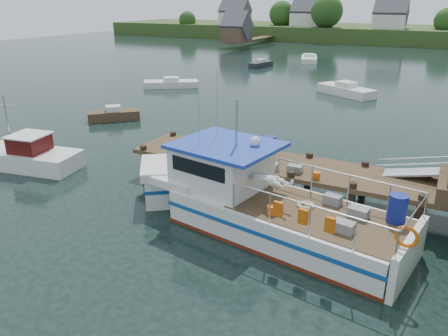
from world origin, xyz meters
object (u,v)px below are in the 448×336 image
at_px(lobster_boat, 253,200).
at_px(work_boat, 19,155).
at_px(moored_a, 171,83).
at_px(dock, 415,165).
at_px(moored_d, 309,59).
at_px(moored_e, 261,64).
at_px(moored_rowboat, 114,115).
at_px(moored_b, 346,90).

bearing_deg(lobster_boat, work_boat, -171.81).
height_order(lobster_boat, moored_a, lobster_boat).
distance_m(work_boat, moored_a, 22.84).
bearing_deg(dock, moored_a, 141.50).
distance_m(dock, moored_a, 30.74).
bearing_deg(lobster_boat, moored_a, 139.41).
relative_size(lobster_boat, moored_d, 1.85).
height_order(moored_a, moored_d, moored_d).
bearing_deg(moored_a, work_boat, -89.29).
bearing_deg(dock, moored_d, 111.54).
bearing_deg(moored_e, moored_rowboat, -86.24).
relative_size(moored_rowboat, moored_b, 0.60).
distance_m(moored_rowboat, moored_d, 38.06).
relative_size(moored_a, moored_e, 1.38).
relative_size(work_boat, moored_d, 1.11).
xyz_separation_m(moored_a, moored_e, (2.62, 16.90, 0.02)).
xyz_separation_m(dock, moored_e, (-21.39, 36.00, -1.85)).
bearing_deg(moored_e, moored_d, 67.48).
relative_size(lobster_boat, moored_a, 2.17).
bearing_deg(moored_d, moored_rowboat, -81.49).
relative_size(dock, work_boat, 2.32).
height_order(work_boat, moored_d, work_boat).
bearing_deg(moored_d, moored_b, -51.87).
height_order(moored_b, moored_d, moored_b).
distance_m(dock, moored_d, 47.76).
xyz_separation_m(work_boat, moored_d, (1.21, 47.51, -0.21)).
height_order(moored_rowboat, moored_d, moored_rowboat).
bearing_deg(moored_rowboat, work_boat, -92.40).
xyz_separation_m(work_boat, moored_a, (-5.28, 22.22, -0.23)).
bearing_deg(moored_a, moored_d, 62.93).
distance_m(moored_rowboat, moored_e, 29.55).
bearing_deg(dock, moored_rowboat, 162.59).
relative_size(lobster_boat, moored_rowboat, 3.44).
bearing_deg(lobster_boat, dock, 43.08).
bearing_deg(work_boat, moored_d, 78.89).
bearing_deg(moored_a, moored_b, 1.16).
bearing_deg(moored_a, moored_rowboat, -87.57).
bearing_deg(moored_rowboat, moored_d, 71.88).
bearing_deg(work_boat, moored_e, 84.24).
bearing_deg(moored_a, lobster_boat, -62.95).
bearing_deg(moored_rowboat, dock, -30.88).
xyz_separation_m(moored_d, moored_e, (-3.87, -8.39, 0.00)).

